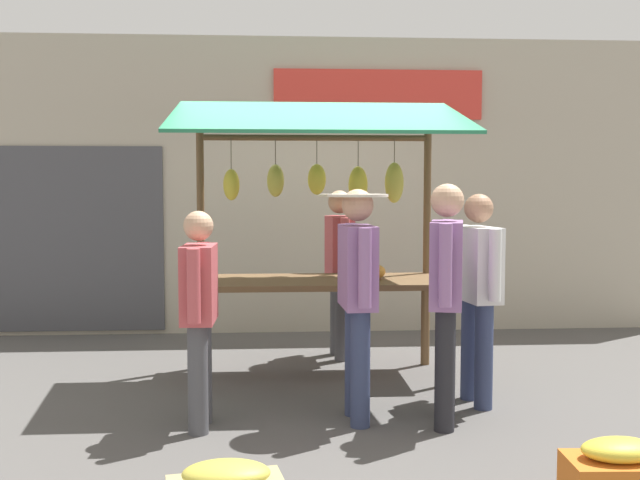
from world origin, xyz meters
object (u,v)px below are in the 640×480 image
market_stall (320,204)px  shopper_with_shopping_bag (478,283)px  shopper_in_striped_shirt (199,305)px  shopper_with_ponytail (357,284)px  vendor_with_sunhat (339,259)px  shopper_in_grey_tee (446,285)px

market_stall → shopper_with_shopping_bag: market_stall is taller
market_stall → shopper_in_striped_shirt: size_ratio=1.63×
shopper_with_ponytail → shopper_in_striped_shirt: size_ratio=1.10×
vendor_with_sunhat → shopper_with_ponytail: size_ratio=0.99×
market_stall → shopper_in_striped_shirt: bearing=55.9°
shopper_with_shopping_bag → shopper_in_striped_shirt: size_ratio=1.07×
market_stall → shopper_in_striped_shirt: (0.94, 1.39, -0.67)m
shopper_with_ponytail → shopper_in_striped_shirt: shopper_with_ponytail is taller
market_stall → vendor_with_sunhat: 0.94m
shopper_with_shopping_bag → shopper_in_striped_shirt: (2.10, 0.45, -0.08)m
vendor_with_sunhat → shopper_with_shopping_bag: size_ratio=1.01×
vendor_with_sunhat → shopper_with_shopping_bag: vendor_with_sunhat is taller
shopper_in_grey_tee → shopper_with_ponytail: bearing=92.7°
vendor_with_sunhat → shopper_in_striped_shirt: size_ratio=1.08×
shopper_in_grey_tee → shopper_in_striped_shirt: size_ratio=1.12×
shopper_with_shopping_bag → vendor_with_sunhat: bearing=21.1°
shopper_in_grey_tee → shopper_in_striped_shirt: (1.74, -0.04, -0.13)m
shopper_with_ponytail → shopper_with_shopping_bag: bearing=-72.5°
market_stall → shopper_in_grey_tee: (-0.80, 1.43, -0.54)m
vendor_with_sunhat → shopper_with_ponytail: bearing=-6.4°
shopper_in_grey_tee → shopper_in_striped_shirt: 1.74m
market_stall → shopper_with_shopping_bag: bearing=140.8°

